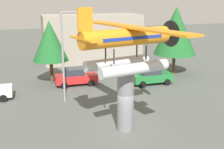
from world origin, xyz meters
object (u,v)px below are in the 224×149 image
at_px(streetlight_primary, 65,50).
at_px(tree_east, 50,41).
at_px(car_far_green, 151,76).
at_px(storefront_building, 92,38).
at_px(display_pedestal, 125,101).
at_px(floatplane_monument, 128,45).
at_px(tree_center_back, 176,31).
at_px(car_mid_red, 76,77).

relative_size(streetlight_primary, tree_east, 1.18).
xyz_separation_m(car_far_green, storefront_building, (-3.19, 12.97, 2.35)).
bearing_deg(tree_east, car_far_green, -20.11).
bearing_deg(car_far_green, storefront_building, 103.83).
relative_size(display_pedestal, floatplane_monument, 0.39).
distance_m(streetlight_primary, tree_center_back, 14.55).
relative_size(display_pedestal, car_far_green, 0.97).
height_order(car_mid_red, tree_east, tree_east).
distance_m(tree_east, tree_center_back, 14.11).
xyz_separation_m(display_pedestal, tree_east, (-3.65, 12.60, 2.35)).
bearing_deg(car_mid_red, tree_east, 144.30).
bearing_deg(streetlight_primary, display_pedestal, -65.74).
xyz_separation_m(floatplane_monument, car_far_green, (5.96, 9.00, -4.87)).
height_order(floatplane_monument, car_mid_red, floatplane_monument).
height_order(display_pedestal, streetlight_primary, streetlight_primary).
distance_m(storefront_building, tree_east, 11.51).
relative_size(storefront_building, tree_center_back, 1.74).
height_order(display_pedestal, car_far_green, display_pedestal).
bearing_deg(display_pedestal, storefront_building, 82.51).
xyz_separation_m(car_far_green, tree_east, (-9.74, 3.56, 3.51)).
bearing_deg(display_pedestal, floatplane_monument, 14.10).
relative_size(car_mid_red, storefront_building, 0.31).
bearing_deg(tree_east, streetlight_primary, -83.38).
bearing_deg(display_pedestal, tree_center_back, 49.47).
distance_m(floatplane_monument, tree_east, 13.19).
bearing_deg(storefront_building, floatplane_monument, -97.18).
bearing_deg(streetlight_primary, car_far_green, 15.44).
bearing_deg(display_pedestal, streetlight_primary, 114.26).
bearing_deg(storefront_building, tree_east, -124.84).
bearing_deg(car_far_green, tree_center_back, 36.13).
bearing_deg(floatplane_monument, tree_center_back, 35.65).
relative_size(storefront_building, tree_east, 2.08).
relative_size(display_pedestal, tree_east, 0.63).
height_order(display_pedestal, tree_center_back, tree_center_back).
bearing_deg(storefront_building, streetlight_primary, -110.69).
bearing_deg(tree_center_back, floatplane_monument, -130.26).
distance_m(display_pedestal, car_mid_red, 11.15).
height_order(floatplane_monument, tree_east, floatplane_monument).
xyz_separation_m(car_mid_red, storefront_building, (4.31, 11.00, 2.35)).
bearing_deg(tree_east, tree_center_back, -1.57).
height_order(floatplane_monument, streetlight_primary, floatplane_monument).
xyz_separation_m(display_pedestal, floatplane_monument, (0.13, 0.03, 3.71)).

